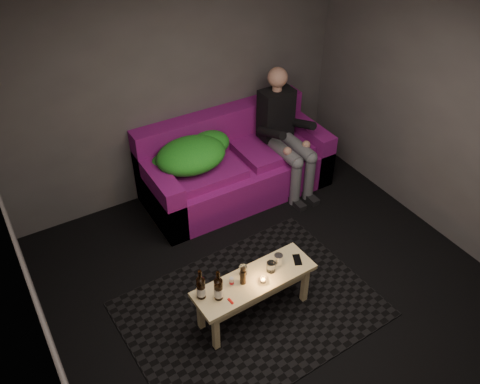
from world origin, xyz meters
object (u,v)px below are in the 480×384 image
at_px(beer_bottle_b, 218,289).
at_px(steel_cup, 278,260).
at_px(sofa, 234,166).
at_px(coffee_table, 254,285).
at_px(beer_bottle_a, 201,287).
at_px(person, 284,130).

relative_size(beer_bottle_b, steel_cup, 2.83).
xyz_separation_m(sofa, steel_cup, (-0.52, -1.68, 0.18)).
bearing_deg(coffee_table, beer_bottle_a, 173.06).
distance_m(beer_bottle_a, beer_bottle_b, 0.14).
bearing_deg(coffee_table, beer_bottle_b, -176.21).
bearing_deg(sofa, steel_cup, -107.13).
height_order(coffee_table, beer_bottle_b, beer_bottle_b).
height_order(sofa, person, person).
relative_size(sofa, steel_cup, 19.88).
bearing_deg(beer_bottle_a, beer_bottle_b, -35.29).
bearing_deg(coffee_table, person, 48.70).
bearing_deg(sofa, person, -17.23).
bearing_deg(person, coffee_table, -131.30).
bearing_deg(beer_bottle_a, sofa, 52.43).
distance_m(sofa, steel_cup, 1.76).
xyz_separation_m(sofa, beer_bottle_a, (-1.28, -1.66, 0.24)).
bearing_deg(steel_cup, coffee_table, -170.81).
bearing_deg(coffee_table, sofa, 65.29).
distance_m(coffee_table, steel_cup, 0.31).
bearing_deg(person, steel_cup, -125.80).
bearing_deg(beer_bottle_a, person, 38.87).
bearing_deg(beer_bottle_b, beer_bottle_a, 144.71).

